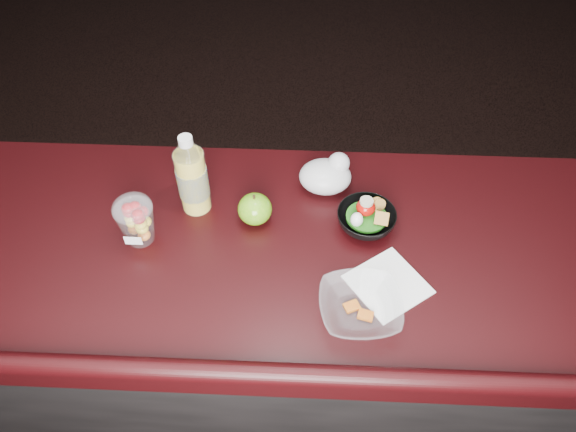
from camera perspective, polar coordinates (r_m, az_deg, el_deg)
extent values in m
cube|color=black|center=(1.86, -1.58, -13.01)|extent=(4.00, 0.65, 0.98)
cube|color=black|center=(1.43, -2.00, -3.40)|extent=(4.06, 0.71, 0.04)
cylinder|color=yellow|center=(1.45, -9.64, 3.48)|extent=(0.07, 0.07, 0.19)
cylinder|color=white|center=(1.45, -9.64, 3.48)|extent=(0.08, 0.08, 0.19)
cone|color=white|center=(1.38, -10.22, 6.66)|extent=(0.07, 0.07, 0.03)
cylinder|color=white|center=(1.36, -10.38, 7.51)|extent=(0.03, 0.03, 0.02)
cylinder|color=#072D99|center=(1.45, -9.64, 3.48)|extent=(0.08, 0.08, 0.09)
ellipsoid|color=white|center=(1.39, -15.56, 0.77)|extent=(0.10, 0.10, 0.05)
ellipsoid|color=#3E890F|center=(1.44, -3.39, 0.71)|extent=(0.09, 0.09, 0.08)
cylinder|color=black|center=(1.41, -3.47, 1.91)|extent=(0.01, 0.01, 0.01)
ellipsoid|color=silver|center=(1.52, 3.80, 4.02)|extent=(0.14, 0.12, 0.08)
sphere|color=silver|center=(1.51, 5.18, 5.36)|extent=(0.06, 0.06, 0.06)
imported|color=black|center=(1.45, 7.94, -0.34)|extent=(0.16, 0.16, 0.05)
cylinder|color=#0F470C|center=(1.44, 7.98, -0.09)|extent=(0.11, 0.11, 0.01)
ellipsoid|color=#A10B06|center=(1.43, 7.90, 0.88)|extent=(0.05, 0.05, 0.04)
cylinder|color=beige|center=(1.42, 8.00, 1.46)|extent=(0.03, 0.03, 0.01)
ellipsoid|color=white|center=(1.41, 7.00, -0.35)|extent=(0.03, 0.03, 0.04)
imported|color=silver|center=(1.29, 7.34, -9.16)|extent=(0.21, 0.21, 0.05)
cube|color=#990F0C|center=(1.31, 6.50, -9.11)|extent=(0.04, 0.04, 0.01)
cube|color=#990F0C|center=(1.30, 7.89, -9.95)|extent=(0.04, 0.03, 0.01)
cube|color=white|center=(1.36, 10.11, -6.85)|extent=(0.22, 0.22, 0.00)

